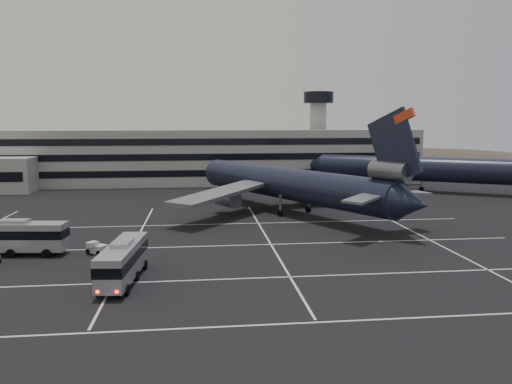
{
  "coord_description": "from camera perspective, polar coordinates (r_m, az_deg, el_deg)",
  "views": [
    {
      "loc": [
        2.73,
        -59.57,
        16.09
      ],
      "look_at": [
        11.67,
        18.3,
        5.0
      ],
      "focal_mm": 35.0,
      "sensor_mm": 36.0,
      "label": 1
    }
  ],
  "objects": [
    {
      "name": "lane_markings",
      "position": [
        62.43,
        -8.02,
        -6.96
      ],
      "size": [
        90.0,
        55.62,
        0.01
      ],
      "color": "silver",
      "rests_on": "ground"
    },
    {
      "name": "ground",
      "position": [
        61.76,
        -8.92,
        -7.15
      ],
      "size": [
        260.0,
        260.0,
        0.0
      ],
      "primitive_type": "plane",
      "color": "black",
      "rests_on": "ground"
    },
    {
      "name": "trijet_far",
      "position": [
        121.41,
        18.92,
        2.58
      ],
      "size": [
        52.0,
        36.03,
        18.08
      ],
      "rotation": [
        0.0,
        0.0,
        1.03
      ],
      "color": "black",
      "rests_on": "ground"
    },
    {
      "name": "bus_far",
      "position": [
        67.32,
        -25.84,
        -4.52
      ],
      "size": [
        12.56,
        4.24,
        4.35
      ],
      "rotation": [
        0.0,
        0.0,
        1.46
      ],
      "color": "#909398",
      "rests_on": "ground"
    },
    {
      "name": "terminal",
      "position": [
        131.16,
        -9.03,
        3.95
      ],
      "size": [
        125.0,
        26.0,
        24.0
      ],
      "color": "gray",
      "rests_on": "ground"
    },
    {
      "name": "trijet_main",
      "position": [
        87.99,
        3.83,
        0.96
      ],
      "size": [
        42.11,
        52.74,
        18.08
      ],
      "rotation": [
        0.0,
        0.0,
        0.51
      ],
      "color": "black",
      "rests_on": "ground"
    },
    {
      "name": "tug_b",
      "position": [
        64.58,
        -17.65,
        -6.13
      ],
      "size": [
        2.82,
        2.6,
        1.56
      ],
      "rotation": [
        0.0,
        0.0,
        0.95
      ],
      "color": "beige",
      "rests_on": "ground"
    },
    {
      "name": "bus_near",
      "position": [
        52.54,
        -14.97,
        -7.44
      ],
      "size": [
        3.93,
        12.11,
        4.2
      ],
      "rotation": [
        0.0,
        0.0,
        -0.1
      ],
      "color": "#909398",
      "rests_on": "ground"
    },
    {
      "name": "hills",
      "position": [
        231.79,
        -2.72,
        1.07
      ],
      "size": [
        352.0,
        180.0,
        44.0
      ],
      "color": "#38332B",
      "rests_on": "ground"
    }
  ]
}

